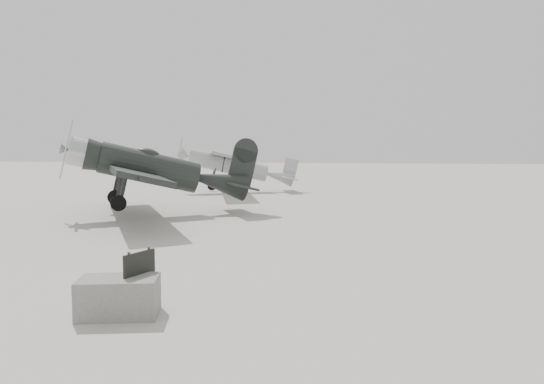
# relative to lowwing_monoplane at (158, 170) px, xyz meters

# --- Properties ---
(ground) EXTENTS (160.00, 160.00, 0.00)m
(ground) POSITION_rel_lowwing_monoplane_xyz_m (4.07, -5.19, -2.07)
(ground) COLOR #A29E8F
(ground) RESTS_ON ground
(lowwing_monoplane) EXTENTS (9.45, 11.64, 3.92)m
(lowwing_monoplane) POSITION_rel_lowwing_monoplane_xyz_m (0.00, 0.00, 0.00)
(lowwing_monoplane) COLOR black
(lowwing_monoplane) RESTS_ON ground
(highwing_monoplane) EXTENTS (8.29, 11.56, 3.28)m
(highwing_monoplane) POSITION_rel_lowwing_monoplane_xyz_m (0.77, 12.57, -0.02)
(highwing_monoplane) COLOR #ACAEB1
(highwing_monoplane) RESTS_ON ground
(equipment_block) EXTENTS (1.61, 1.19, 0.73)m
(equipment_block) POSITION_rel_lowwing_monoplane_xyz_m (4.29, -13.93, -1.71)
(equipment_block) COLOR slate
(equipment_block) RESTS_ON ground
(sign_board) EXTENTS (0.34, 0.80, 1.21)m
(sign_board) POSITION_rel_lowwing_monoplane_xyz_m (4.57, -13.60, -1.35)
(sign_board) COLOR #333333
(sign_board) RESTS_ON ground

